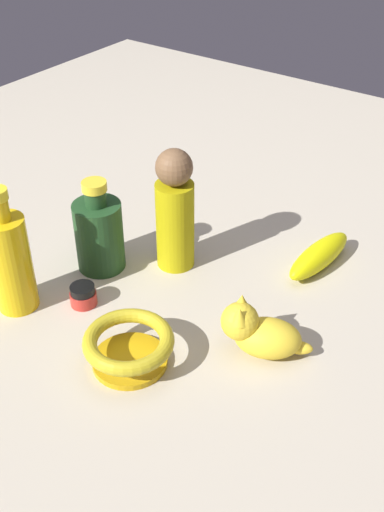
# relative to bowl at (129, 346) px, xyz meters

# --- Properties ---
(ground) EXTENTS (2.00, 2.00, 0.00)m
(ground) POSITION_rel_bowl_xyz_m (-0.03, 0.20, -0.03)
(ground) COLOR #BCB29E
(bowl) EXTENTS (0.13, 0.13, 0.05)m
(bowl) POSITION_rel_bowl_xyz_m (0.00, 0.00, 0.00)
(bowl) COLOR #C99811
(bowl) RESTS_ON ground
(bottle_tall) EXTENTS (0.07, 0.07, 0.22)m
(bottle_tall) POSITION_rel_bowl_xyz_m (-0.23, -0.00, 0.05)
(bottle_tall) COLOR gold
(bottle_tall) RESTS_ON ground
(banana) EXTENTS (0.06, 0.17, 0.05)m
(banana) POSITION_rel_bowl_xyz_m (0.12, 0.38, -0.01)
(banana) COLOR yellow
(banana) RESTS_ON ground
(nail_polish_jar) EXTENTS (0.04, 0.04, 0.04)m
(nail_polish_jar) POSITION_rel_bowl_xyz_m (-0.15, 0.06, -0.02)
(nail_polish_jar) COLOR red
(nail_polish_jar) RESTS_ON ground
(person_figure_adult) EXTENTS (0.08, 0.08, 0.22)m
(person_figure_adult) POSITION_rel_bowl_xyz_m (-0.09, 0.24, 0.07)
(person_figure_adult) COLOR #B3A60D
(person_figure_adult) RESTS_ON ground
(cat_figurine) EXTENTS (0.13, 0.10, 0.09)m
(cat_figurine) POSITION_rel_bowl_xyz_m (0.14, 0.13, 0.01)
(cat_figurine) COLOR yellow
(cat_figurine) RESTS_ON ground
(bottle_short) EXTENTS (0.08, 0.08, 0.17)m
(bottle_short) POSITION_rel_bowl_xyz_m (-0.20, 0.16, 0.03)
(bottle_short) COLOR #1D421F
(bottle_short) RESTS_ON ground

